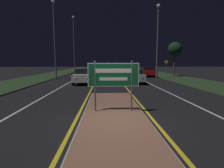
% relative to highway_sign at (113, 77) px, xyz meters
% --- Properties ---
extents(ground_plane, '(160.00, 160.00, 0.00)m').
position_rel_highway_sign_xyz_m(ground_plane, '(0.00, -1.12, -1.57)').
color(ground_plane, black).
extents(median_island, '(2.53, 8.84, 0.10)m').
position_rel_highway_sign_xyz_m(median_island, '(0.00, 0.00, -1.52)').
color(median_island, '#999993').
rests_on(median_island, ground_plane).
extents(verge_left, '(5.00, 100.00, 0.08)m').
position_rel_highway_sign_xyz_m(verge_left, '(-9.50, 18.88, -1.53)').
color(verge_left, '#23381E').
rests_on(verge_left, ground_plane).
extents(verge_right, '(5.00, 100.00, 0.08)m').
position_rel_highway_sign_xyz_m(verge_right, '(9.50, 18.88, -1.53)').
color(verge_right, '#23381E').
rests_on(verge_right, ground_plane).
extents(centre_line_yellow_left, '(0.12, 70.00, 0.01)m').
position_rel_highway_sign_xyz_m(centre_line_yellow_left, '(-1.46, 23.88, -1.56)').
color(centre_line_yellow_left, gold).
rests_on(centre_line_yellow_left, ground_plane).
extents(centre_line_yellow_right, '(0.12, 70.00, 0.01)m').
position_rel_highway_sign_xyz_m(centre_line_yellow_right, '(1.46, 23.88, -1.56)').
color(centre_line_yellow_right, gold).
rests_on(centre_line_yellow_right, ground_plane).
extents(lane_line_white_left, '(0.12, 70.00, 0.01)m').
position_rel_highway_sign_xyz_m(lane_line_white_left, '(-4.20, 23.88, -1.56)').
color(lane_line_white_left, silver).
rests_on(lane_line_white_left, ground_plane).
extents(lane_line_white_right, '(0.12, 70.00, 0.01)m').
position_rel_highway_sign_xyz_m(lane_line_white_right, '(4.20, 23.88, -1.56)').
color(lane_line_white_right, silver).
rests_on(lane_line_white_right, ground_plane).
extents(edge_line_white_left, '(0.10, 70.00, 0.01)m').
position_rel_highway_sign_xyz_m(edge_line_white_left, '(-7.20, 23.88, -1.56)').
color(edge_line_white_left, silver).
rests_on(edge_line_white_left, ground_plane).
extents(edge_line_white_right, '(0.10, 70.00, 0.01)m').
position_rel_highway_sign_xyz_m(edge_line_white_right, '(7.20, 23.88, -1.56)').
color(edge_line_white_right, silver).
rests_on(edge_line_white_right, ground_plane).
extents(highway_sign, '(2.13, 0.07, 2.13)m').
position_rel_highway_sign_xyz_m(highway_sign, '(0.00, 0.00, 0.00)').
color(highway_sign, '#56565B').
rests_on(highway_sign, median_island).
extents(streetlight_left_near, '(0.47, 0.47, 9.69)m').
position_rel_highway_sign_xyz_m(streetlight_left_near, '(-6.57, 15.14, 4.32)').
color(streetlight_left_near, '#56565B').
rests_on(streetlight_left_near, ground_plane).
extents(streetlight_left_far, '(0.49, 0.49, 11.18)m').
position_rel_highway_sign_xyz_m(streetlight_left_far, '(-6.53, 28.59, 5.24)').
color(streetlight_left_far, '#56565B').
rests_on(streetlight_left_far, ground_plane).
extents(streetlight_right_near, '(0.49, 0.49, 9.50)m').
position_rel_highway_sign_xyz_m(streetlight_right_near, '(6.47, 15.66, 4.31)').
color(streetlight_right_near, '#56565B').
rests_on(streetlight_right_near, ground_plane).
extents(car_receding_0, '(1.88, 4.30, 1.44)m').
position_rel_highway_sign_xyz_m(car_receding_0, '(2.64, 10.98, -0.81)').
color(car_receding_0, '#B7B7BC').
rests_on(car_receding_0, ground_plane).
extents(car_receding_1, '(2.02, 4.58, 1.52)m').
position_rel_highway_sign_xyz_m(car_receding_1, '(6.06, 19.09, -0.76)').
color(car_receding_1, maroon).
rests_on(car_receding_1, ground_plane).
extents(car_receding_2, '(1.89, 4.61, 1.47)m').
position_rel_highway_sign_xyz_m(car_receding_2, '(5.56, 31.81, -0.79)').
color(car_receding_2, navy).
rests_on(car_receding_2, ground_plane).
extents(car_approaching_0, '(1.87, 4.56, 1.48)m').
position_rel_highway_sign_xyz_m(car_approaching_0, '(-2.50, 10.71, -0.78)').
color(car_approaching_0, silver).
rests_on(car_approaching_0, ground_plane).
extents(warning_sign, '(0.60, 0.06, 2.44)m').
position_rel_highway_sign_xyz_m(warning_sign, '(8.44, 17.63, -0.02)').
color(warning_sign, '#56565B').
rests_on(warning_sign, verge_right).
extents(roadside_palm_right, '(2.03, 2.03, 5.07)m').
position_rel_highway_sign_xyz_m(roadside_palm_right, '(10.05, 18.75, 2.51)').
color(roadside_palm_right, '#4C3823').
rests_on(roadside_palm_right, verge_right).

